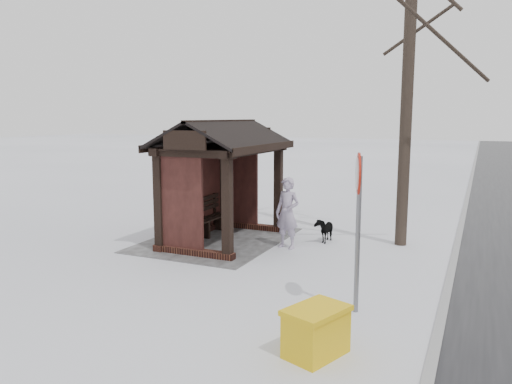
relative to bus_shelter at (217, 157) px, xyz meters
The scene contains 8 objects.
ground 2.17m from the bus_shelter, 90.00° to the left, with size 120.00×120.00×0.00m, color white.
kerb 6.05m from the bus_shelter, 90.00° to the left, with size 120.00×0.15×0.06m, color gray.
trampled_patch 2.16m from the bus_shelter, 90.00° to the right, with size 4.20×3.20×0.02m, color gray.
bus_shelter is the anchor object (origin of this frame).
pedestrian 2.29m from the bus_shelter, 91.20° to the left, with size 0.63×0.41×1.73m, color #AE9FBA.
dog 3.29m from the bus_shelter, 111.92° to the left, with size 0.34×0.75×0.63m, color black.
grit_bin 6.77m from the bus_shelter, 40.26° to the left, with size 1.02×0.86×0.67m.
road_sign 5.43m from the bus_shelter, 53.06° to the left, with size 0.65×0.22×2.62m.
Camera 1 is at (11.04, 5.93, 3.18)m, focal length 35.00 mm.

